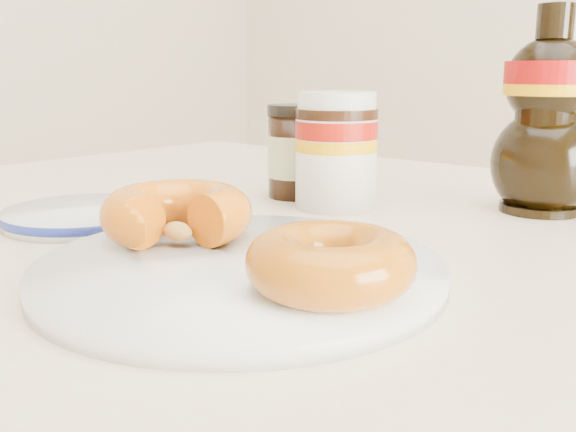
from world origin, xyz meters
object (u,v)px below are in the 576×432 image
Objects in this scene: syrup_bottle at (547,111)px; donut_whole at (331,262)px; plate at (240,269)px; nutella_jar at (336,146)px; dining_table at (420,349)px; donut_bitten at (177,213)px; blue_rim_saucer at (84,215)px; dark_jar at (296,152)px.

donut_whole is at bearing -89.69° from syrup_bottle.
syrup_bottle is (0.08, 0.34, 0.09)m from plate.
plate is at bearing -69.24° from nutella_jar.
syrup_bottle reaches higher than plate.
plate reaches higher than dining_table.
syrup_bottle reaches higher than donut_bitten.
dining_table is 0.27m from syrup_bottle.
syrup_bottle is 0.45m from blue_rim_saucer.
blue_rim_saucer is (-0.15, 0.02, -0.02)m from donut_bitten.
nutella_jar is at bearing 110.76° from plate.
nutella_jar is 0.80× the size of blue_rim_saucer.
dining_table is at bearing -26.22° from dark_jar.
dark_jar is at bearing 153.78° from dining_table.
donut_bitten is 0.57× the size of syrup_bottle.
syrup_bottle is (0.17, 0.11, 0.04)m from nutella_jar.
donut_bitten is at bearing -86.81° from nutella_jar.
blue_rim_saucer is at bearing 173.05° from donut_whole.
nutella_jar is 1.16× the size of dark_jar.
plate is 0.25m from nutella_jar.
donut_bitten reaches higher than dining_table.
dining_table is 12.01× the size of nutella_jar.
dark_jar reaches higher than donut_whole.
blue_rim_saucer is (-0.28, -0.12, 0.09)m from dining_table.
nutella_jar is 0.20m from syrup_bottle.
donut_bitten is at bearing -5.84° from blue_rim_saucer.
blue_rim_saucer is (-0.30, -0.32, -0.09)m from syrup_bottle.
dark_jar reaches higher than dining_table.
plate is 2.80× the size of donut_whole.
plate is at bearing -58.26° from dark_jar.
dark_jar reaches higher than blue_rim_saucer.
syrup_bottle is (0.02, 0.20, 0.18)m from dining_table.
donut_whole is 0.31m from blue_rim_saucer.
syrup_bottle is (0.16, 0.33, 0.07)m from donut_bitten.
nutella_jar is 0.25m from blue_rim_saucer.
donut_bitten is 0.77× the size of blue_rim_saucer.
dining_table is at bearing -30.36° from nutella_jar.
donut_whole is 0.36m from syrup_bottle.
donut_bitten is 0.37m from syrup_bottle.
dark_jar is at bearing 110.97° from donut_bitten.
dining_table is 0.18m from plate.
plate is 2.43× the size of donut_bitten.
nutella_jar reaches higher than dining_table.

